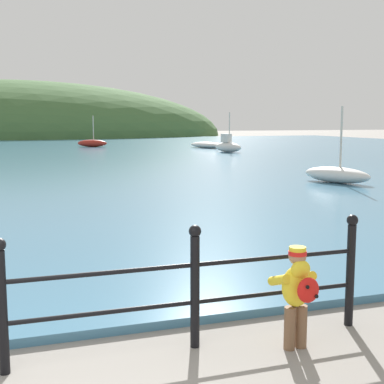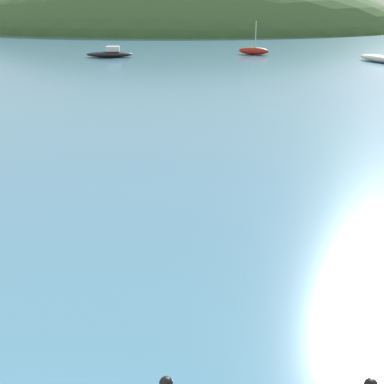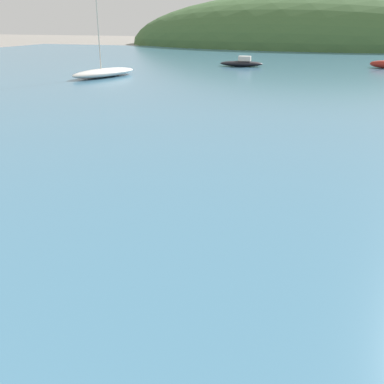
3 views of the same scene
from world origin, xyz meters
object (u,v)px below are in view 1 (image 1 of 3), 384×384
at_px(boat_nearest_quay, 228,146).
at_px(boat_mid_harbor, 92,143).
at_px(boat_green_fishing, 337,175).
at_px(boat_far_left, 207,145).
at_px(child_in_coat, 298,288).

relative_size(boat_nearest_quay, boat_mid_harbor, 1.05).
bearing_deg(boat_green_fishing, boat_far_left, 80.79).
height_order(boat_nearest_quay, boat_far_left, boat_nearest_quay).
xyz_separation_m(boat_mid_harbor, boat_green_fishing, (4.31, -27.10, -0.01)).
bearing_deg(boat_far_left, boat_green_fishing, -99.21).
distance_m(child_in_coat, boat_far_left, 35.37).
height_order(child_in_coat, boat_nearest_quay, boat_nearest_quay).
height_order(boat_nearest_quay, boat_green_fishing, boat_nearest_quay).
xyz_separation_m(boat_far_left, boat_green_fishing, (-3.63, -22.43, 0.05)).
bearing_deg(child_in_coat, boat_nearest_quay, 68.85).
height_order(boat_mid_harbor, boat_far_left, boat_mid_harbor).
height_order(child_in_coat, boat_far_left, child_in_coat).
xyz_separation_m(boat_nearest_quay, boat_mid_harbor, (-7.50, 9.78, -0.11)).
height_order(boat_nearest_quay, boat_mid_harbor, boat_nearest_quay).
distance_m(boat_far_left, boat_green_fishing, 22.72).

